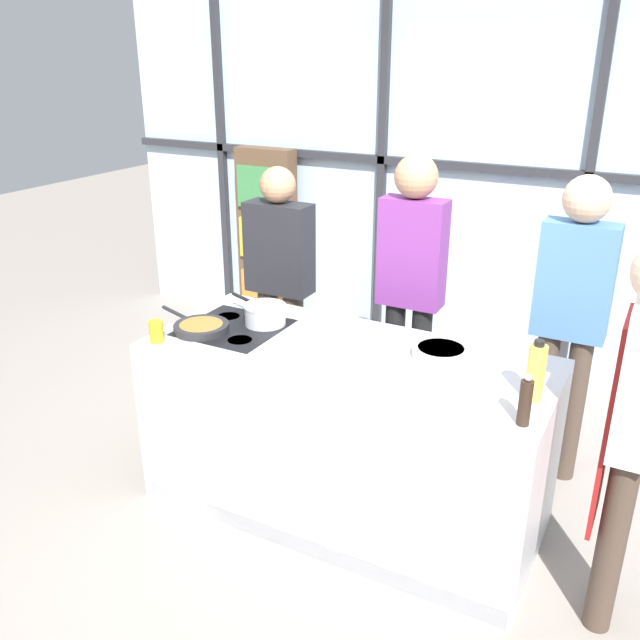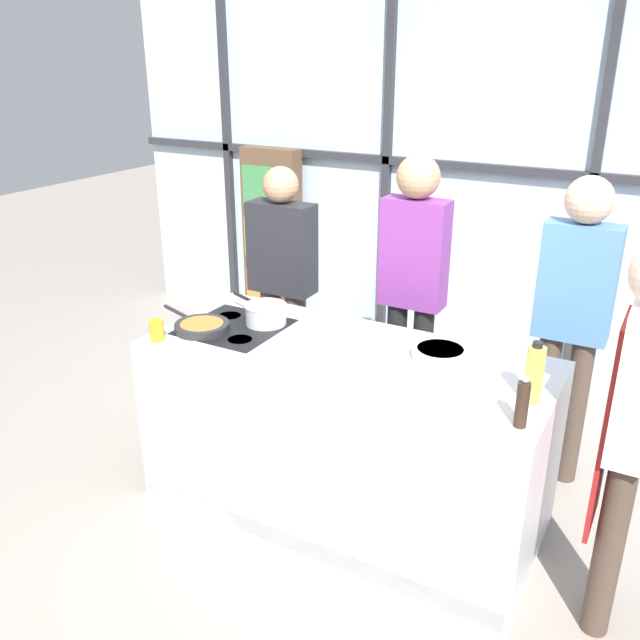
% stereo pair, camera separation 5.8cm
% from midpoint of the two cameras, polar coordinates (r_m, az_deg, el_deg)
% --- Properties ---
extents(ground_plane, '(18.00, 18.00, 0.00)m').
position_cam_midpoint_polar(ground_plane, '(3.89, 1.62, -15.30)').
color(ground_plane, gray).
extents(back_window_wall, '(6.40, 0.10, 2.80)m').
position_cam_midpoint_polar(back_window_wall, '(5.27, 12.92, 11.04)').
color(back_window_wall, silver).
rests_on(back_window_wall, ground_plane).
extents(bookshelf, '(0.52, 0.19, 1.58)m').
position_cam_midpoint_polar(bookshelf, '(5.95, -4.76, 6.70)').
color(bookshelf, brown).
rests_on(bookshelf, ground_plane).
extents(demo_island, '(2.06, 0.90, 0.93)m').
position_cam_midpoint_polar(demo_island, '(3.63, 1.66, -9.45)').
color(demo_island, silver).
rests_on(demo_island, ground_plane).
extents(chef, '(0.24, 0.36, 1.72)m').
position_cam_midpoint_polar(chef, '(2.96, 24.52, -7.22)').
color(chef, '#47382D').
rests_on(chef, ground_plane).
extents(spectator_far_left, '(0.44, 0.23, 1.66)m').
position_cam_midpoint_polar(spectator_far_left, '(4.53, -3.77, 3.78)').
color(spectator_far_left, '#47382D').
rests_on(spectator_far_left, ground_plane).
extents(spectator_center_left, '(0.39, 0.25, 1.80)m').
position_cam_midpoint_polar(spectator_center_left, '(4.10, 7.26, 3.43)').
color(spectator_center_left, black).
rests_on(spectator_center_left, ground_plane).
extents(spectator_center_right, '(0.39, 0.25, 1.76)m').
position_cam_midpoint_polar(spectator_center_right, '(3.90, 19.97, 0.83)').
color(spectator_center_right, '#47382D').
rests_on(spectator_center_right, ground_plane).
extents(frying_pan, '(0.52, 0.30, 0.04)m').
position_cam_midpoint_polar(frying_pan, '(3.71, -10.47, -0.57)').
color(frying_pan, '#232326').
rests_on(frying_pan, demo_island).
extents(saucepan, '(0.42, 0.24, 0.11)m').
position_cam_midpoint_polar(saucepan, '(3.74, -5.11, 0.53)').
color(saucepan, silver).
rests_on(saucepan, demo_island).
extents(white_plate, '(0.23, 0.23, 0.01)m').
position_cam_midpoint_polar(white_plate, '(3.54, 10.47, -2.00)').
color(white_plate, white).
rests_on(white_plate, demo_island).
extents(mixing_bowl, '(0.28, 0.28, 0.06)m').
position_cam_midpoint_polar(mixing_bowl, '(3.38, 9.64, -2.70)').
color(mixing_bowl, silver).
rests_on(mixing_bowl, demo_island).
extents(oil_bottle, '(0.08, 0.08, 0.28)m').
position_cam_midpoint_polar(oil_bottle, '(3.04, 17.19, -4.22)').
color(oil_bottle, '#E0CC4C').
rests_on(oil_bottle, demo_island).
extents(pepper_grinder, '(0.05, 0.05, 0.23)m').
position_cam_midpoint_polar(pepper_grinder, '(2.84, 16.33, -6.61)').
color(pepper_grinder, '#332319').
rests_on(pepper_grinder, demo_island).
extents(juice_glass_near, '(0.07, 0.07, 0.12)m').
position_cam_midpoint_polar(juice_glass_near, '(3.61, -14.07, -0.94)').
color(juice_glass_near, orange).
rests_on(juice_glass_near, demo_island).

